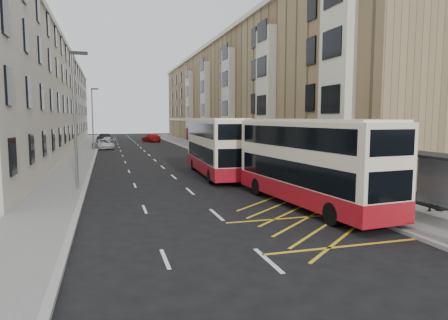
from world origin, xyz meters
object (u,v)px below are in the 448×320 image
object	(u,v)px
pedestrian_near	(375,197)
pedestrian_far	(324,174)
double_decker_rear	(215,147)
car_dark	(104,137)
street_lamp_far	(93,115)
bus_shelter	(448,173)
car_red	(151,138)
double_decker_front	(309,162)
pedestrian_mid	(438,193)
car_silver	(107,141)
white_van	(103,144)
street_lamp_near	(75,112)

from	to	relation	value
pedestrian_near	pedestrian_far	distance (m)	6.44
double_decker_rear	car_dark	distance (m)	50.33
street_lamp_far	bus_shelter	bearing A→B (deg)	-70.88
pedestrian_near	car_red	world-z (taller)	pedestrian_near
double_decker_rear	pedestrian_far	size ratio (longest dim) A/B	6.18
car_dark	bus_shelter	bearing A→B (deg)	-58.57
bus_shelter	double_decker_front	bearing A→B (deg)	126.61
pedestrian_mid	car_dark	bearing A→B (deg)	111.38
bus_shelter	street_lamp_far	size ratio (longest dim) A/B	0.53
car_silver	car_red	world-z (taller)	car_red
car_silver	car_red	distance (m)	11.13
double_decker_rear	car_silver	distance (m)	36.90
street_lamp_far	car_dark	xyz separation A→B (m)	(1.15, 23.33, -3.95)
pedestrian_mid	car_red	bearing A→B (deg)	104.80
double_decker_rear	pedestrian_mid	bearing A→B (deg)	-63.61
car_silver	pedestrian_mid	bearing A→B (deg)	-59.55
white_van	car_red	xyz separation A→B (m)	(8.20, 15.00, 0.06)
pedestrian_far	car_dark	bearing A→B (deg)	-77.07
pedestrian_far	white_van	world-z (taller)	pedestrian_far
street_lamp_near	car_dark	distance (m)	53.49
double_decker_rear	car_silver	size ratio (longest dim) A/B	2.55
car_silver	car_dark	size ratio (longest dim) A/B	1.03
pedestrian_near	car_silver	size ratio (longest dim) A/B	0.37
car_silver	double_decker_rear	bearing A→B (deg)	-63.05
street_lamp_near	bus_shelter	bearing A→B (deg)	-40.14
double_decker_front	double_decker_rear	size ratio (longest dim) A/B	1.00
street_lamp_far	street_lamp_near	bearing A→B (deg)	-90.00
bus_shelter	double_decker_front	xyz separation A→B (m)	(-3.57, 4.81, 0.03)
bus_shelter	double_decker_rear	distance (m)	16.93
bus_shelter	pedestrian_far	bearing A→B (deg)	95.13
bus_shelter	car_red	bearing A→B (deg)	95.07
pedestrian_near	car_silver	xyz separation A→B (m)	(-11.00, 50.32, -0.22)
street_lamp_near	street_lamp_far	bearing A→B (deg)	90.00
pedestrian_far	bus_shelter	bearing A→B (deg)	95.52
pedestrian_near	pedestrian_far	bearing A→B (deg)	-136.18
street_lamp_near	double_decker_front	bearing A→B (deg)	-34.29
white_van	car_dark	world-z (taller)	car_dark
pedestrian_mid	car_red	xyz separation A→B (m)	(-6.51, 58.63, -0.27)
pedestrian_near	pedestrian_far	xyz separation A→B (m)	(1.26, 6.31, 0.08)
pedestrian_far	car_red	xyz separation A→B (m)	(-4.61, 52.09, -0.30)
pedestrian_mid	pedestrian_far	size ratio (longest dim) A/B	0.96
white_van	pedestrian_mid	bearing A→B (deg)	-85.36
street_lamp_far	car_dark	bearing A→B (deg)	87.18
street_lamp_near	car_dark	bearing A→B (deg)	88.76
bus_shelter	car_silver	world-z (taller)	bus_shelter
street_lamp_far	double_decker_rear	bearing A→B (deg)	-70.21
pedestrian_mid	pedestrian_far	bearing A→B (deg)	114.64
street_lamp_near	car_red	distance (m)	48.91
pedestrian_near	street_lamp_near	bearing A→B (deg)	-74.62
car_silver	car_red	bearing A→B (deg)	61.40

